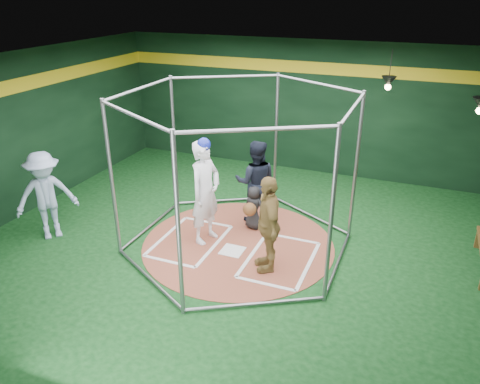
% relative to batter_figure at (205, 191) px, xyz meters
% --- Properties ---
extents(room_shell, '(10.10, 9.10, 3.53)m').
position_rel_batter_figure_xyz_m(room_shell, '(0.66, 0.08, 0.68)').
color(room_shell, black).
rests_on(room_shell, ground).
extents(clay_disc, '(3.80, 3.80, 0.01)m').
position_rel_batter_figure_xyz_m(clay_disc, '(0.66, 0.07, -1.06)').
color(clay_disc, '#974B37').
rests_on(clay_disc, ground).
extents(home_plate, '(0.43, 0.43, 0.01)m').
position_rel_batter_figure_xyz_m(home_plate, '(0.66, -0.23, -1.05)').
color(home_plate, white).
rests_on(home_plate, clay_disc).
extents(batter_box_left, '(1.17, 1.77, 0.01)m').
position_rel_batter_figure_xyz_m(batter_box_left, '(-0.29, -0.18, -1.05)').
color(batter_box_left, white).
rests_on(batter_box_left, clay_disc).
extents(batter_box_right, '(1.17, 1.77, 0.01)m').
position_rel_batter_figure_xyz_m(batter_box_right, '(1.61, -0.18, -1.05)').
color(batter_box_right, white).
rests_on(batter_box_right, clay_disc).
extents(batting_cage, '(4.05, 4.67, 3.00)m').
position_rel_batter_figure_xyz_m(batting_cage, '(0.66, 0.07, 0.43)').
color(batting_cage, gray).
rests_on(batting_cage, ground).
extents(pendant_lamp_near, '(0.34, 0.34, 0.90)m').
position_rel_batter_figure_xyz_m(pendant_lamp_near, '(2.86, 3.67, 1.67)').
color(pendant_lamp_near, black).
rests_on(pendant_lamp_near, room_shell).
extents(batter_figure, '(0.65, 0.85, 2.14)m').
position_rel_batter_figure_xyz_m(batter_figure, '(0.00, 0.00, 0.00)').
color(batter_figure, white).
rests_on(batter_figure, clay_disc).
extents(visitor_leopard, '(0.89, 1.13, 1.79)m').
position_rel_batter_figure_xyz_m(visitor_leopard, '(1.47, -0.52, -0.16)').
color(visitor_leopard, tan).
rests_on(visitor_leopard, clay_disc).
extents(catcher_figure, '(0.52, 0.59, 0.95)m').
position_rel_batter_figure_xyz_m(catcher_figure, '(0.71, 0.79, -0.58)').
color(catcher_figure, black).
rests_on(catcher_figure, clay_disc).
extents(umpire, '(1.05, 0.92, 1.82)m').
position_rel_batter_figure_xyz_m(umpire, '(0.62, 1.14, -0.15)').
color(umpire, black).
rests_on(umpire, clay_disc).
extents(bystander_blue, '(1.28, 1.34, 1.83)m').
position_rel_batter_figure_xyz_m(bystander_blue, '(-3.00, -1.05, -0.16)').
color(bystander_blue, '#A2B4D6').
rests_on(bystander_blue, ground).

